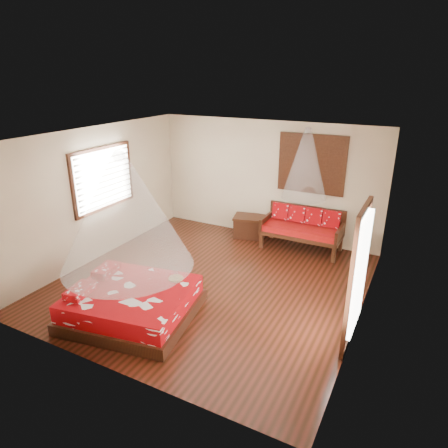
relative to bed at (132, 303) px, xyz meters
The scene contains 10 objects.
room 2.06m from the bed, 69.39° to the left, with size 5.54×5.54×2.84m.
bed is the anchor object (origin of this frame).
daybed 4.33m from the bed, 67.31° to the left, with size 1.78×0.79×0.94m.
storage_chest 4.07m from the bed, 85.43° to the left, with size 0.88×0.73×0.53m.
shutter_panel 4.91m from the bed, 68.91° to the left, with size 1.52×0.06×1.32m.
window_left 3.13m from the bed, 139.45° to the left, with size 0.10×1.74×1.34m.
glazed_door 3.56m from the bed, 16.81° to the left, with size 0.08×1.02×2.16m.
wine_tray 0.84m from the bed, 54.33° to the left, with size 0.25×0.25×0.20m.
mosquito_net_main 1.60m from the bed, ahead, with size 2.05×2.05×1.80m, color white.
mosquito_net_daybed 4.55m from the bed, 66.62° to the left, with size 0.96×0.96×1.50m, color white.
Camera 1 is at (3.37, -5.93, 3.83)m, focal length 32.00 mm.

